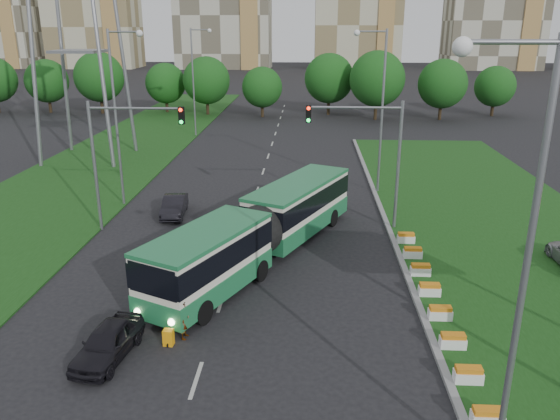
# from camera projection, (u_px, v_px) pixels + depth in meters

# --- Properties ---
(ground) EXTENTS (360.00, 360.00, 0.00)m
(ground) POSITION_uv_depth(u_px,v_px,m) (286.00, 302.00, 25.23)
(ground) COLOR black
(ground) RESTS_ON ground
(grass_median) EXTENTS (14.00, 60.00, 0.15)m
(grass_median) POSITION_uv_depth(u_px,v_px,m) (512.00, 242.00, 32.14)
(grass_median) COLOR #174212
(grass_median) RESTS_ON ground
(median_kerb) EXTENTS (0.30, 60.00, 0.18)m
(median_kerb) POSITION_uv_depth(u_px,v_px,m) (393.00, 239.00, 32.48)
(median_kerb) COLOR gray
(median_kerb) RESTS_ON ground
(left_verge) EXTENTS (12.00, 110.00, 0.10)m
(left_verge) POSITION_uv_depth(u_px,v_px,m) (101.00, 166.00, 49.76)
(left_verge) COLOR #174212
(left_verge) RESTS_ON ground
(lane_markings) EXTENTS (0.20, 100.00, 0.01)m
(lane_markings) POSITION_uv_depth(u_px,v_px,m) (259.00, 184.00, 44.31)
(lane_markings) COLOR #A9ABA4
(lane_markings) RESTS_ON ground
(flower_planters) EXTENTS (1.10, 15.90, 0.60)m
(flower_planters) POSITION_uv_depth(u_px,v_px,m) (435.00, 300.00, 24.47)
(flower_planters) COLOR white
(flower_planters) RESTS_ON grass_median
(traffic_mast_median) EXTENTS (5.76, 0.32, 8.00)m
(traffic_mast_median) POSITION_uv_depth(u_px,v_px,m) (373.00, 145.00, 32.75)
(traffic_mast_median) COLOR gray
(traffic_mast_median) RESTS_ON ground
(traffic_mast_left) EXTENTS (5.76, 0.32, 8.00)m
(traffic_mast_left) POSITION_uv_depth(u_px,v_px,m) (119.00, 146.00, 32.55)
(traffic_mast_left) COLOR gray
(traffic_mast_left) RESTS_ON ground
(street_lamps) EXTENTS (36.00, 60.00, 12.00)m
(street_lamps) POSITION_uv_depth(u_px,v_px,m) (244.00, 133.00, 32.93)
(street_lamps) COLOR gray
(street_lamps) RESTS_ON ground
(tree_line) EXTENTS (120.00, 8.00, 9.00)m
(tree_line) POSITION_uv_depth(u_px,v_px,m) (375.00, 85.00, 75.36)
(tree_line) COLOR #134913
(tree_line) RESTS_ON ground
(articulated_bus) EXTENTS (2.74, 17.59, 2.90)m
(articulated_bus) POSITION_uv_depth(u_px,v_px,m) (256.00, 228.00, 29.52)
(articulated_bus) COLOR white
(articulated_bus) RESTS_ON ground
(car_left_near) EXTENTS (2.12, 4.08, 1.33)m
(car_left_near) POSITION_uv_depth(u_px,v_px,m) (108.00, 342.00, 20.84)
(car_left_near) COLOR black
(car_left_near) RESTS_ON ground
(car_left_far) EXTENTS (1.79, 4.17, 1.34)m
(car_left_far) POSITION_uv_depth(u_px,v_px,m) (174.00, 206.00, 36.70)
(car_left_far) COLOR black
(car_left_far) RESTS_ON ground
(pedestrian) EXTENTS (0.47, 0.66, 1.70)m
(pedestrian) POSITION_uv_depth(u_px,v_px,m) (184.00, 319.00, 22.11)
(pedestrian) COLOR gray
(pedestrian) RESTS_ON ground
(shopping_trolley) EXTENTS (0.39, 0.42, 0.68)m
(shopping_trolley) POSITION_uv_depth(u_px,v_px,m) (168.00, 337.00, 21.77)
(shopping_trolley) COLOR #FB9F0D
(shopping_trolley) RESTS_ON ground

